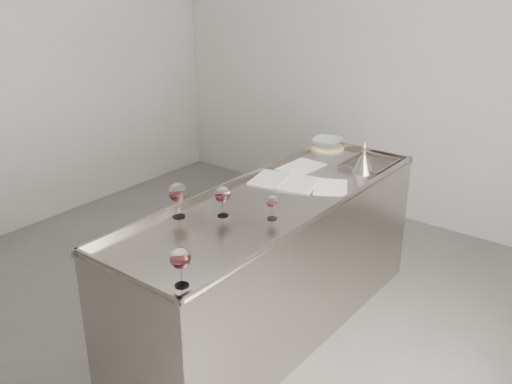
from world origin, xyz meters
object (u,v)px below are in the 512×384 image
Objects in this scene: wine_glass_middle at (222,195)px; notebook at (285,181)px; wine_glass_left at (178,193)px; wine_funnel at (363,163)px; wine_glass_small at (272,202)px; wine_glass_right at (180,259)px; counter at (274,265)px; ceramic_bowl at (327,142)px.

notebook is at bearing 92.47° from wine_glass_middle.
wine_glass_left is 0.43× the size of notebook.
wine_glass_middle is at bearing -101.49° from notebook.
wine_glass_left is 1.40m from wine_funnel.
wine_glass_left is at bearing -145.25° from wine_glass_small.
wine_funnel reaches higher than wine_glass_middle.
wine_glass_middle is at bearing 117.01° from wine_glass_right.
wine_glass_right is 1.84m from wine_funnel.
notebook is (-0.11, 0.27, 0.47)m from counter.
ceramic_bowl is (-0.19, 1.47, -0.08)m from wine_glass_middle.
wine_glass_right is 0.39× the size of notebook.
wine_glass_left is at bearing -116.35° from counter.
wine_glass_small is 0.60m from notebook.
wine_funnel is (0.21, 0.76, 0.54)m from counter.
counter is at bearing 77.91° from wine_glass_middle.
notebook is at bearing -123.67° from wine_funnel.
notebook is (-0.38, 1.35, -0.13)m from wine_glass_right.
wine_glass_left is 0.76m from wine_glass_right.
wine_glass_right reaches higher than wine_glass_small.
counter is 16.60× the size of wine_glass_small.
wine_glass_left is 0.90× the size of ceramic_bowl.
ceramic_bowl is (-0.28, 1.08, 0.52)m from counter.
wine_glass_middle reaches higher than ceramic_bowl.
wine_glass_left is 0.54m from wine_glass_small.
counter is at bearing -75.69° from ceramic_bowl.
wine_glass_left is 1.64m from ceramic_bowl.
notebook is at bearing 118.03° from wine_glass_small.
wine_glass_right reaches higher than ceramic_bowl.
counter is at bearing -81.56° from notebook.
counter is 5.01× the size of notebook.
counter is 0.56m from notebook.
wine_glass_middle is 1.18m from wine_funnel.
counter is 10.49× the size of ceramic_bowl.
wine_glass_right reaches higher than wine_glass_middle.
wine_glass_small reaches higher than notebook.
wine_glass_small is 1.40m from ceramic_bowl.
wine_glass_small is (0.25, 0.14, -0.03)m from wine_glass_middle.
wine_glass_small is at bearing 34.75° from wine_glass_left.
wine_glass_right is 0.84× the size of wine_funnel.
wine_glass_left reaches higher than wine_glass_middle.
wine_glass_middle is at bearing 40.77° from wine_glass_left.
wine_funnel is at bearing -33.76° from ceramic_bowl.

